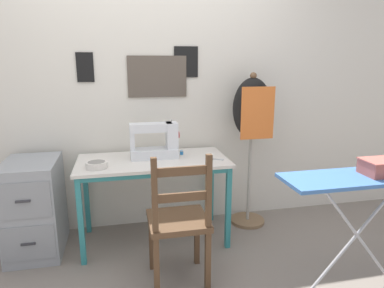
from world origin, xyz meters
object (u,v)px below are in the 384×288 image
(sewing_machine, at_px, (157,142))
(wooden_chair, at_px, (179,222))
(thread_spool_near_machine, at_px, (182,153))
(scissors, at_px, (214,159))
(filing_cabinet, at_px, (34,207))
(ironing_board, at_px, (363,182))
(dress_form, at_px, (252,116))
(fabric_bowl, at_px, (97,165))
(storage_box, at_px, (381,167))

(sewing_machine, xyz_separation_m, wooden_chair, (0.06, -0.66, -0.40))
(thread_spool_near_machine, bearing_deg, scissors, -39.56)
(thread_spool_near_machine, relative_size, filing_cabinet, 0.05)
(sewing_machine, height_order, ironing_board, sewing_machine)
(dress_form, bearing_deg, ironing_board, -72.27)
(ironing_board, bearing_deg, filing_cabinet, 156.55)
(wooden_chair, height_order, filing_cabinet, wooden_chair)
(wooden_chair, bearing_deg, scissors, 52.81)
(fabric_bowl, height_order, wooden_chair, wooden_chair)
(fabric_bowl, xyz_separation_m, wooden_chair, (0.54, -0.47, -0.29))
(sewing_machine, height_order, wooden_chair, sewing_machine)
(filing_cabinet, height_order, ironing_board, ironing_board)
(wooden_chair, xyz_separation_m, ironing_board, (1.14, -0.31, 0.30))
(wooden_chair, relative_size, filing_cabinet, 1.26)
(wooden_chair, distance_m, filing_cabinet, 1.23)
(wooden_chair, xyz_separation_m, dress_form, (0.80, 0.75, 0.57))
(filing_cabinet, relative_size, ironing_board, 0.71)
(scissors, relative_size, storage_box, 0.52)
(scissors, height_order, storage_box, storage_box)
(scissors, bearing_deg, fabric_bowl, -177.77)
(sewing_machine, distance_m, wooden_chair, 0.78)
(sewing_machine, xyz_separation_m, filing_cabinet, (-0.98, -0.02, -0.48))
(fabric_bowl, height_order, ironing_board, ironing_board)
(dress_form, distance_m, storage_box, 1.17)
(ironing_board, bearing_deg, fabric_bowl, 155.00)
(ironing_board, relative_size, storage_box, 4.61)
(sewing_machine, relative_size, dress_form, 0.29)
(scissors, xyz_separation_m, ironing_board, (0.75, -0.82, 0.03))
(fabric_bowl, xyz_separation_m, ironing_board, (1.68, -0.78, 0.01))
(fabric_bowl, xyz_separation_m, storage_box, (1.78, -0.79, 0.11))
(ironing_board, bearing_deg, scissors, 132.49)
(scissors, xyz_separation_m, thread_spool_near_machine, (-0.23, 0.19, 0.02))
(fabric_bowl, relative_size, wooden_chair, 0.17)
(scissors, relative_size, filing_cabinet, 0.16)
(wooden_chair, relative_size, ironing_board, 0.90)
(scissors, bearing_deg, thread_spool_near_machine, 140.44)
(wooden_chair, bearing_deg, thread_spool_near_machine, 77.77)
(fabric_bowl, relative_size, thread_spool_near_machine, 4.42)
(filing_cabinet, distance_m, dress_form, 1.96)
(filing_cabinet, xyz_separation_m, ironing_board, (2.18, -0.95, 0.38))
(sewing_machine, bearing_deg, dress_form, 5.88)
(wooden_chair, distance_m, storage_box, 1.34)
(sewing_machine, relative_size, thread_spool_near_machine, 11.11)
(sewing_machine, xyz_separation_m, scissors, (0.45, -0.15, -0.13))
(thread_spool_near_machine, distance_m, filing_cabinet, 1.25)
(fabric_bowl, height_order, thread_spool_near_machine, fabric_bowl)
(scissors, height_order, wooden_chair, wooden_chair)
(fabric_bowl, bearing_deg, ironing_board, -25.00)
(fabric_bowl, height_order, storage_box, storage_box)
(scissors, relative_size, dress_form, 0.08)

